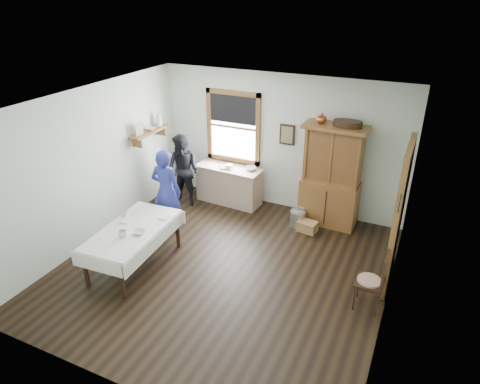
{
  "coord_description": "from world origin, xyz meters",
  "views": [
    {
      "loc": [
        2.63,
        -5.05,
        4.16
      ],
      "look_at": [
        0.15,
        0.3,
        1.28
      ],
      "focal_mm": 32.0,
      "sensor_mm": 36.0,
      "label": 1
    }
  ],
  "objects_px": {
    "dining_table": "(134,247)",
    "spindle_chair": "(370,280)",
    "china_hutch": "(331,176)",
    "woman_blue": "(167,194)",
    "pail": "(298,218)",
    "figure_dark": "(183,173)",
    "wicker_basket": "(307,226)",
    "work_counter": "(229,185)"
  },
  "relations": [
    {
      "from": "figure_dark",
      "to": "spindle_chair",
      "type": "bearing_deg",
      "value": -18.83
    },
    {
      "from": "work_counter",
      "to": "china_hutch",
      "type": "xyz_separation_m",
      "value": [
        2.1,
        0.01,
        0.58
      ]
    },
    {
      "from": "work_counter",
      "to": "woman_blue",
      "type": "height_order",
      "value": "woman_blue"
    },
    {
      "from": "pail",
      "to": "figure_dark",
      "type": "distance_m",
      "value": 2.48
    },
    {
      "from": "dining_table",
      "to": "china_hutch",
      "type": "bearing_deg",
      "value": 47.21
    },
    {
      "from": "work_counter",
      "to": "wicker_basket",
      "type": "height_order",
      "value": "work_counter"
    },
    {
      "from": "pail",
      "to": "woman_blue",
      "type": "height_order",
      "value": "woman_blue"
    },
    {
      "from": "dining_table",
      "to": "wicker_basket",
      "type": "xyz_separation_m",
      "value": [
        2.24,
        2.2,
        -0.24
      ]
    },
    {
      "from": "spindle_chair",
      "to": "figure_dark",
      "type": "xyz_separation_m",
      "value": [
        -4.02,
        1.64,
        0.24
      ]
    },
    {
      "from": "work_counter",
      "to": "pail",
      "type": "height_order",
      "value": "work_counter"
    },
    {
      "from": "dining_table",
      "to": "spindle_chair",
      "type": "relative_size",
      "value": 1.88
    },
    {
      "from": "wicker_basket",
      "to": "spindle_chair",
      "type": "bearing_deg",
      "value": -50.12
    },
    {
      "from": "dining_table",
      "to": "figure_dark",
      "type": "bearing_deg",
      "value": 100.56
    },
    {
      "from": "china_hutch",
      "to": "work_counter",
      "type": "bearing_deg",
      "value": -177.65
    },
    {
      "from": "wicker_basket",
      "to": "woman_blue",
      "type": "bearing_deg",
      "value": -156.8
    },
    {
      "from": "china_hutch",
      "to": "spindle_chair",
      "type": "xyz_separation_m",
      "value": [
        1.12,
        -2.12,
        -0.51
      ]
    },
    {
      "from": "china_hutch",
      "to": "dining_table",
      "type": "height_order",
      "value": "china_hutch"
    },
    {
      "from": "pail",
      "to": "figure_dark",
      "type": "height_order",
      "value": "figure_dark"
    },
    {
      "from": "spindle_chair",
      "to": "pail",
      "type": "xyz_separation_m",
      "value": [
        -1.6,
        1.76,
        -0.3
      ]
    },
    {
      "from": "wicker_basket",
      "to": "woman_blue",
      "type": "xyz_separation_m",
      "value": [
        -2.38,
        -1.02,
        0.63
      ]
    },
    {
      "from": "dining_table",
      "to": "wicker_basket",
      "type": "height_order",
      "value": "dining_table"
    },
    {
      "from": "dining_table",
      "to": "woman_blue",
      "type": "bearing_deg",
      "value": 96.67
    },
    {
      "from": "wicker_basket",
      "to": "woman_blue",
      "type": "relative_size",
      "value": 0.23
    },
    {
      "from": "work_counter",
      "to": "spindle_chair",
      "type": "distance_m",
      "value": 3.85
    },
    {
      "from": "pail",
      "to": "wicker_basket",
      "type": "distance_m",
      "value": 0.27
    },
    {
      "from": "work_counter",
      "to": "pail",
      "type": "bearing_deg",
      "value": -8.51
    },
    {
      "from": "pail",
      "to": "figure_dark",
      "type": "bearing_deg",
      "value": -177.01
    },
    {
      "from": "work_counter",
      "to": "wicker_basket",
      "type": "distance_m",
      "value": 1.93
    },
    {
      "from": "dining_table",
      "to": "woman_blue",
      "type": "height_order",
      "value": "woman_blue"
    },
    {
      "from": "pail",
      "to": "woman_blue",
      "type": "relative_size",
      "value": 0.21
    },
    {
      "from": "dining_table",
      "to": "figure_dark",
      "type": "distance_m",
      "value": 2.27
    },
    {
      "from": "work_counter",
      "to": "pail",
      "type": "xyz_separation_m",
      "value": [
        1.62,
        -0.35,
        -0.24
      ]
    },
    {
      "from": "pail",
      "to": "china_hutch",
      "type": "bearing_deg",
      "value": 36.95
    },
    {
      "from": "spindle_chair",
      "to": "woman_blue",
      "type": "bearing_deg",
      "value": 171.58
    },
    {
      "from": "work_counter",
      "to": "wicker_basket",
      "type": "relative_size",
      "value": 4.01
    },
    {
      "from": "china_hutch",
      "to": "wicker_basket",
      "type": "height_order",
      "value": "china_hutch"
    },
    {
      "from": "woman_blue",
      "to": "figure_dark",
      "type": "xyz_separation_m",
      "value": [
        -0.27,
        1.02,
        -0.04
      ]
    },
    {
      "from": "work_counter",
      "to": "figure_dark",
      "type": "relative_size",
      "value": 0.99
    },
    {
      "from": "china_hutch",
      "to": "woman_blue",
      "type": "relative_size",
      "value": 1.32
    },
    {
      "from": "work_counter",
      "to": "woman_blue",
      "type": "distance_m",
      "value": 1.61
    },
    {
      "from": "work_counter",
      "to": "wicker_basket",
      "type": "xyz_separation_m",
      "value": [
        1.85,
        -0.47,
        -0.29
      ]
    },
    {
      "from": "figure_dark",
      "to": "work_counter",
      "type": "bearing_deg",
      "value": 33.85
    }
  ]
}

